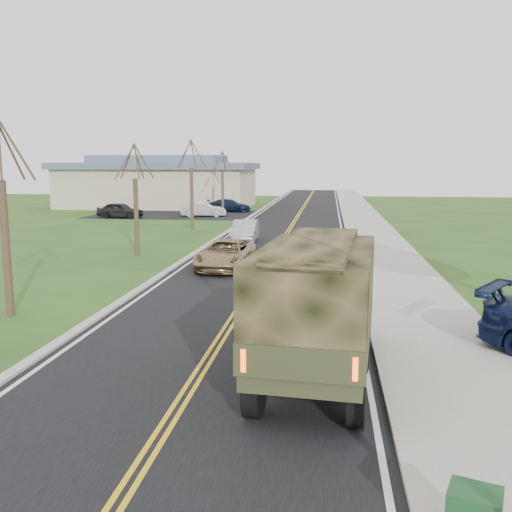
# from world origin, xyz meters

# --- Properties ---
(road) EXTENTS (8.00, 120.00, 0.01)m
(road) POSITION_xyz_m (0.00, 40.00, 0.01)
(road) COLOR black
(road) RESTS_ON ground
(curb_right) EXTENTS (0.30, 120.00, 0.12)m
(curb_right) POSITION_xyz_m (4.15, 40.00, 0.06)
(curb_right) COLOR #9E998E
(curb_right) RESTS_ON ground
(sidewalk_right) EXTENTS (3.20, 120.00, 0.10)m
(sidewalk_right) POSITION_xyz_m (5.90, 40.00, 0.05)
(sidewalk_right) COLOR #9E998E
(sidewalk_right) RESTS_ON ground
(curb_left) EXTENTS (0.30, 120.00, 0.10)m
(curb_left) POSITION_xyz_m (-4.15, 40.00, 0.05)
(curb_left) COLOR #9E998E
(curb_left) RESTS_ON ground
(bare_tree_a) EXTENTS (1.93, 2.26, 6.08)m
(bare_tree_a) POSITION_xyz_m (-7.00, 10.00, 2.63)
(bare_tree_a) COLOR #38281C
(bare_tree_a) RESTS_ON ground
(bare_tree_b) EXTENTS (1.83, 2.14, 5.73)m
(bare_tree_b) POSITION_xyz_m (-7.00, 22.00, 2.48)
(bare_tree_b) COLOR #38281C
(bare_tree_b) RESTS_ON ground
(bare_tree_c) EXTENTS (2.04, 2.39, 6.42)m
(bare_tree_c) POSITION_xyz_m (-7.00, 34.00, 2.78)
(bare_tree_c) COLOR #38281C
(bare_tree_c) RESTS_ON ground
(bare_tree_d) EXTENTS (1.88, 2.20, 5.91)m
(bare_tree_d) POSITION_xyz_m (-7.00, 46.00, 2.55)
(bare_tree_d) COLOR #38281C
(bare_tree_d) RESTS_ON ground
(commercial_building) EXTENTS (25.50, 21.50, 5.65)m
(commercial_building) POSITION_xyz_m (-15.98, 55.97, 2.69)
(commercial_building) COLOR tan
(commercial_building) RESTS_ON ground
(military_truck) EXTENTS (2.75, 6.48, 3.15)m
(military_truck) POSITION_xyz_m (2.64, 5.82, 1.80)
(military_truck) COLOR black
(military_truck) RESTS_ON ground
(suv_champagne) EXTENTS (2.36, 4.80, 1.31)m
(suv_champagne) POSITION_xyz_m (-1.76, 18.84, 0.66)
(suv_champagne) COLOR #9B7F57
(suv_champagne) RESTS_ON ground
(sedan_silver) EXTENTS (1.56, 4.07, 1.32)m
(sedan_silver) POSITION_xyz_m (-2.21, 27.80, 0.66)
(sedan_silver) COLOR #B6B7BC
(sedan_silver) RESTS_ON ground
(lot_car_dark) EXTENTS (4.18, 1.98, 1.38)m
(lot_car_dark) POSITION_xyz_m (-15.43, 42.00, 0.69)
(lot_car_dark) COLOR black
(lot_car_dark) RESTS_ON ground
(lot_car_silver) EXTENTS (4.25, 2.26, 1.33)m
(lot_car_silver) POSITION_xyz_m (-8.41, 44.04, 0.67)
(lot_car_silver) COLOR #BBBAC0
(lot_car_silver) RESTS_ON ground
(lot_car_navy) EXTENTS (4.65, 2.89, 1.26)m
(lot_car_navy) POSITION_xyz_m (-7.05, 50.00, 0.63)
(lot_car_navy) COLOR #0E1B35
(lot_car_navy) RESTS_ON ground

